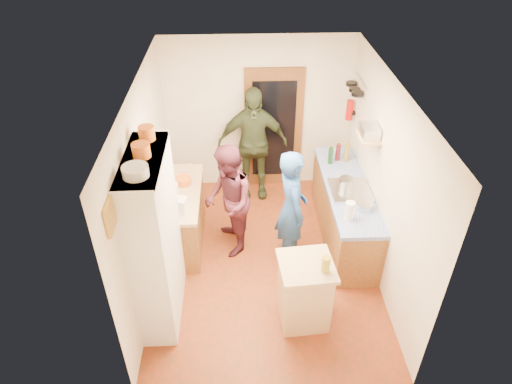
{
  "coord_description": "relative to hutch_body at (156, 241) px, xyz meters",
  "views": [
    {
      "loc": [
        -0.33,
        -4.75,
        4.55
      ],
      "look_at": [
        -0.12,
        0.15,
        1.08
      ],
      "focal_mm": 32.0,
      "sensor_mm": 36.0,
      "label": 1
    }
  ],
  "objects": [
    {
      "name": "picture_frame",
      "position": [
        -0.18,
        -0.75,
        0.95
      ],
      "size": [
        0.03,
        0.25,
        0.3
      ],
      "primitive_type": "cube",
      "color": "gold",
      "rests_on": "wall_left"
    },
    {
      "name": "wall_shelf",
      "position": [
        2.67,
        1.25,
        0.6
      ],
      "size": [
        0.26,
        0.42,
        0.03
      ],
      "primitive_type": "cube",
      "color": "tan",
      "rests_on": "wall_right"
    },
    {
      "name": "left_counter_top",
      "position": [
        0.1,
        1.25,
        -0.23
      ],
      "size": [
        0.64,
        1.44,
        0.05
      ],
      "primitive_type": "cube",
      "color": "tan",
      "rests_on": "left_counter_base"
    },
    {
      "name": "chopping_board",
      "position": [
        0.12,
        1.84,
        -0.19
      ],
      "size": [
        0.31,
        0.24,
        0.02
      ],
      "primitive_type": "cube",
      "rotation": [
        0.0,
        0.0,
        0.06
      ],
      "color": "tan",
      "rests_on": "left_counter_top"
    },
    {
      "name": "cutting_board",
      "position": [
        1.65,
        -0.21,
        -0.21
      ],
      "size": [
        0.37,
        0.31,
        0.02
      ],
      "primitive_type": "cube",
      "rotation": [
        0.0,
        0.0,
        0.09
      ],
      "color": "white",
      "rests_on": "island_top"
    },
    {
      "name": "orange_pot_a",
      "position": [
        0.0,
        0.03,
        1.17
      ],
      "size": [
        0.18,
        0.18,
        0.15
      ],
      "primitive_type": "cylinder",
      "color": "orange",
      "rests_on": "hutch_top_shelf"
    },
    {
      "name": "bottle_b",
      "position": [
        2.48,
        2.01,
        -0.06
      ],
      "size": [
        0.08,
        0.08,
        0.28
      ],
      "primitive_type": "cylinder",
      "rotation": [
        0.0,
        0.0,
        0.25
      ],
      "color": "#591419",
      "rests_on": "right_counter_top"
    },
    {
      "name": "oil_jar",
      "position": [
        1.9,
        -0.36,
        -0.09
      ],
      "size": [
        0.11,
        0.11,
        0.2
      ],
      "primitive_type": "cylinder",
      "rotation": [
        0.0,
        0.0,
        0.09
      ],
      "color": "#AD9E2D",
      "rests_on": "island_top"
    },
    {
      "name": "island_base",
      "position": [
        1.71,
        -0.25,
        -0.67
      ],
      "size": [
        0.59,
        0.59,
        0.86
      ],
      "primitive_type": "cube",
      "rotation": [
        0.0,
        0.0,
        0.09
      ],
      "color": "tan",
      "rests_on": "ground"
    },
    {
      "name": "wall_left",
      "position": [
        -0.21,
        0.8,
        0.2
      ],
      "size": [
        0.02,
        4.0,
        2.6
      ],
      "primitive_type": "cube",
      "color": "silver",
      "rests_on": "ground"
    },
    {
      "name": "pan_rail",
      "position": [
        2.76,
        2.33,
        0.95
      ],
      "size": [
        0.02,
        0.65,
        0.02
      ],
      "primitive_type": "cylinder",
      "rotation": [
        1.57,
        0.0,
        0.0
      ],
      "color": "silver",
      "rests_on": "wall_right"
    },
    {
      "name": "pan_hang_a",
      "position": [
        2.7,
        2.15,
        0.82
      ],
      "size": [
        0.18,
        0.18,
        0.05
      ],
      "primitive_type": "cylinder",
      "color": "black",
      "rests_on": "pan_rail"
    },
    {
      "name": "ext_bracket",
      "position": [
        2.77,
        2.5,
        0.35
      ],
      "size": [
        0.06,
        0.1,
        0.04
      ],
      "primitive_type": "cube",
      "color": "black",
      "rests_on": "wall_right"
    },
    {
      "name": "island_top",
      "position": [
        1.71,
        -0.25,
        -0.22
      ],
      "size": [
        0.67,
        0.67,
        0.05
      ],
      "primitive_type": "cube",
      "rotation": [
        0.0,
        0.0,
        0.09
      ],
      "color": "tan",
      "rests_on": "island_base"
    },
    {
      "name": "person_back",
      "position": [
        1.21,
        2.45,
        -0.14
      ],
      "size": [
        1.14,
        0.5,
        1.92
      ],
      "primitive_type": "imported",
      "rotation": [
        0.0,
        0.0,
        0.02
      ],
      "color": "#2E3822",
      "rests_on": "ground"
    },
    {
      "name": "toaster",
      "position": [
        0.15,
        0.83,
        -0.1
      ],
      "size": [
        0.29,
        0.22,
        0.19
      ],
      "primitive_type": "cube",
      "rotation": [
        0.0,
        0.0,
        -0.23
      ],
      "color": "white",
      "rests_on": "left_counter_top"
    },
    {
      "name": "right_counter_base",
      "position": [
        2.5,
        1.3,
        -0.68
      ],
      "size": [
        0.6,
        2.2,
        0.84
      ],
      "primitive_type": "cube",
      "color": "olive",
      "rests_on": "ground"
    },
    {
      "name": "orange_pot_b",
      "position": [
        0.0,
        0.39,
        1.18
      ],
      "size": [
        0.17,
        0.17,
        0.15
      ],
      "primitive_type": "cylinder",
      "color": "orange",
      "rests_on": "hutch_top_shelf"
    },
    {
      "name": "pan_hang_b",
      "position": [
        2.7,
        2.35,
        0.8
      ],
      "size": [
        0.16,
        0.16,
        0.05
      ],
      "primitive_type": "cylinder",
      "color": "black",
      "rests_on": "pan_rail"
    },
    {
      "name": "wall_right",
      "position": [
        2.81,
        0.8,
        0.2
      ],
      "size": [
        0.02,
        4.0,
        2.6
      ],
      "primitive_type": "cube",
      "color": "silver",
      "rests_on": "ground"
    },
    {
      "name": "bottle_c",
      "position": [
        2.61,
        1.98,
        -0.05
      ],
      "size": [
        0.09,
        0.09,
        0.29
      ],
      "primitive_type": "cylinder",
      "rotation": [
        0.0,
        0.0,
        -0.33
      ],
      "color": "olive",
      "rests_on": "right_counter_top"
    },
    {
      "name": "paper_towel",
      "position": [
        2.35,
        0.55,
        -0.07
      ],
      "size": [
        0.13,
        0.13,
        0.26
      ],
      "primitive_type": "cylinder",
      "rotation": [
        0.0,
        0.0,
        0.1
      ],
      "color": "white",
      "rests_on": "right_counter_top"
    },
    {
      "name": "door_frame",
      "position": [
        1.55,
        2.77,
        -0.05
      ],
      "size": [
        0.95,
        0.06,
        2.1
      ],
      "primitive_type": "cube",
      "color": "brown",
      "rests_on": "ground"
    },
    {
      "name": "ceiling",
      "position": [
        1.3,
        0.8,
        1.51
      ],
      "size": [
        3.0,
        4.0,
        0.02
      ],
      "primitive_type": "cube",
      "color": "silver",
      "rests_on": "ground"
    },
    {
      "name": "pot_on_hob",
      "position": [
        2.45,
        1.23,
        -0.09
      ],
      "size": [
        0.2,
        0.2,
        0.13
      ],
      "primitive_type": "cylinder",
      "color": "silver",
      "rests_on": "hob"
    },
    {
      "name": "door_glass",
      "position": [
        1.55,
        2.74,
        -0.05
      ],
      "size": [
        0.7,
        0.02,
        1.7
      ],
      "primitive_type": "cube",
      "color": "black",
      "rests_on": "door_frame"
    },
    {
      "name": "hutch_top_shelf",
      "position": [
        0.0,
        0.0,
        1.08
      ],
      "size": [
        0.4,
        1.14,
        0.04
      ],
      "primitive_type": "cube",
      "color": "white",
      "rests_on": "hutch_body"
    },
    {
      "name": "floor",
      "position": [
        1.3,
        0.8,
        -1.11
      ],
      "size": [
        3.0,
        4.0,
        0.02
      ],
      "primitive_type": "cube",
      "color": "maroon",
      "rests_on": "ground"
    },
    {
      "name": "plate_stack",
      "position": [
        0.0,
        -0.32,
        1.15
      ],
      "size": [
        0.25,
        0.25,
        0.1
      ],
      "primitive_type": "cylinder",
      "color": "white",
      "rests_on": "hutch_top_shelf"
    },
    {
      "name": "radio",
      "position": [
        2.67,
        1.25,
        0.69
      ],
      "size": [
        0.22,
        0.3,
        0.15
      ],
      "primitive_type": "cube",
      "rotation": [
        0.0,
        0.0,
        -0.01
      ],
      "color": "silver",
      "rests_on": "wall_shelf"
    },
    {
      "name": "person_left",
      "position": [
        0.83,
        1.13,
        -0.27
      ],
      "size": [
        0.75,
        0.9,
        1.67
      ],
      "primitive_type": "imported",
      "rotation": [
        0.0,
        0.0,
        -1.41
      ],
      "color": "#4D1E2C",
      "rests_on": "ground"
    },
    {
      "name": "person_hob",
      "position": [
        1.69,
        0.84,
        -0.24
      ],
      "size": [
        0.51,
        0.69,
        1.73
      ],
      "primitive_type": "imported",
      "rotation": [
        0.0,
        0.0,
        1.73
      ],
      "color": "#244B90",
      "rests_on": "ground"
    },
    {
      "name": "hob",
      "position": [
        2.5,
        1.16,
        -0.18
      ],
      "size": [
        0.55,
        0.58,
        0.04
      ],
      "primitive_type": "cube",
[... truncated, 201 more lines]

